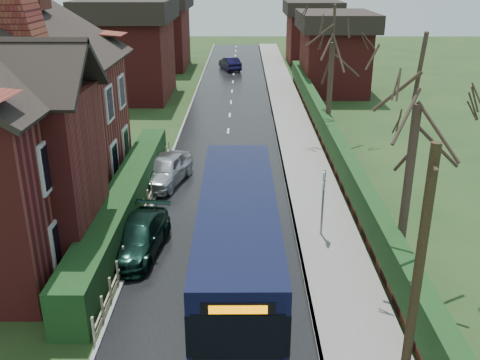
{
  "coord_description": "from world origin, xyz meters",
  "views": [
    {
      "loc": [
        0.96,
        -15.12,
        9.74
      ],
      "look_at": [
        0.84,
        4.92,
        1.8
      ],
      "focal_mm": 40.0,
      "sensor_mm": 36.0,
      "label": 1
    }
  ],
  "objects_px": {
    "bus_stop_sign": "(323,193)",
    "telegraph_pole": "(417,282)",
    "bus": "(238,244)",
    "car_green": "(137,237)",
    "car_silver": "(165,170)"
  },
  "relations": [
    {
      "from": "car_silver",
      "to": "bus_stop_sign",
      "type": "distance_m",
      "value": 8.86
    },
    {
      "from": "bus",
      "to": "car_green",
      "type": "bearing_deg",
      "value": 147.95
    },
    {
      "from": "bus_stop_sign",
      "to": "telegraph_pole",
      "type": "relative_size",
      "value": 0.43
    },
    {
      "from": "car_green",
      "to": "bus_stop_sign",
      "type": "distance_m",
      "value": 7.11
    },
    {
      "from": "bus",
      "to": "bus_stop_sign",
      "type": "height_order",
      "value": "bus"
    },
    {
      "from": "bus",
      "to": "telegraph_pole",
      "type": "height_order",
      "value": "telegraph_pole"
    },
    {
      "from": "car_green",
      "to": "bus_stop_sign",
      "type": "bearing_deg",
      "value": 17.5
    },
    {
      "from": "car_silver",
      "to": "bus_stop_sign",
      "type": "xyz_separation_m",
      "value": [
        6.8,
        -5.56,
        1.13
      ]
    },
    {
      "from": "car_silver",
      "to": "telegraph_pole",
      "type": "distance_m",
      "value": 16.15
    },
    {
      "from": "car_silver",
      "to": "telegraph_pole",
      "type": "bearing_deg",
      "value": -47.44
    },
    {
      "from": "car_silver",
      "to": "bus_stop_sign",
      "type": "height_order",
      "value": "bus_stop_sign"
    },
    {
      "from": "bus",
      "to": "car_green",
      "type": "relative_size",
      "value": 2.47
    },
    {
      "from": "car_green",
      "to": "car_silver",
      "type": "bearing_deg",
      "value": 96.57
    },
    {
      "from": "car_silver",
      "to": "telegraph_pole",
      "type": "relative_size",
      "value": 0.64
    },
    {
      "from": "car_green",
      "to": "telegraph_pole",
      "type": "bearing_deg",
      "value": -35.74
    }
  ]
}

